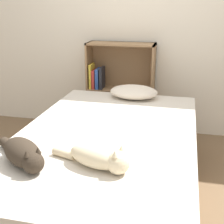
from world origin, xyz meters
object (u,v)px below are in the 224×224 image
bed (107,167)px  cat_dark (23,153)px  pillow (134,92)px  cat_light (100,158)px  bookshelf (119,87)px

bed → cat_dark: (-0.35, -0.56, 0.35)m
pillow → cat_light: size_ratio=0.92×
bed → pillow: 0.93m
cat_dark → cat_light: bearing=46.0°
cat_light → pillow: bearing=108.3°
bookshelf → bed: bearing=-81.4°
cat_dark → bookshelf: 1.92m
pillow → cat_light: bearing=-88.4°
pillow → bookshelf: bookshelf is taller
pillow → bookshelf: 0.57m
cat_dark → bookshelf: size_ratio=0.43×
cat_light → bookshelf: bookshelf is taller
cat_light → cat_dark: bearing=-155.1°
cat_light → cat_dark: 0.44m
pillow → cat_dark: bearing=-105.7°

